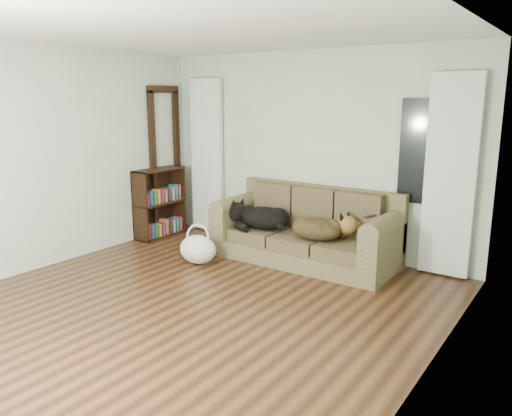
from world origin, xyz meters
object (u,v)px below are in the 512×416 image
Objects in this scene: sofa at (304,226)px; bookshelf at (160,203)px; dog_black_lab at (261,218)px; dog_shepherd at (320,228)px; tote_bag at (198,251)px.

bookshelf is (-2.31, -0.19, 0.05)m from sofa.
dog_black_lab is 1.07× the size of dog_shepherd.
dog_black_lab is 0.87m from dog_shepherd.
dog_shepherd reaches higher than dog_black_lab.
dog_black_lab is at bearing -172.10° from sofa.
sofa is 4.67× the size of tote_bag.
sofa is at bearing 5.86° from dog_black_lab.
tote_bag is at bearing 24.84° from dog_shepherd.
bookshelf reaches higher than tote_bag.
dog_shepherd is at bearing -3.69° from dog_black_lab.
tote_bag is 0.49× the size of bookshelf.
sofa is 2.27× the size of bookshelf.
sofa is 3.31× the size of dog_black_lab.
dog_shepherd is 1.53m from tote_bag.
bookshelf is (-1.73, -0.10, 0.02)m from dog_black_lab.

